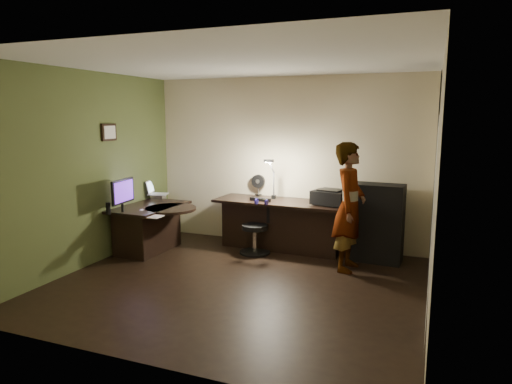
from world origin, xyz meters
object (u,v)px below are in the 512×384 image
(desk_right, at_px, (281,225))
(monitor, at_px, (122,201))
(cabinet, at_px, (376,223))
(office_chair, at_px, (255,227))
(person, at_px, (349,207))
(desk_left, at_px, (150,228))

(desk_right, distance_m, monitor, 2.42)
(cabinet, distance_m, monitor, 3.67)
(office_chair, xyz_separation_m, person, (1.46, -0.22, 0.46))
(desk_left, relative_size, office_chair, 1.49)
(desk_left, height_order, monitor, monitor)
(desk_right, bearing_deg, office_chair, -129.16)
(office_chair, bearing_deg, cabinet, 14.89)
(cabinet, xyz_separation_m, monitor, (-3.43, -1.28, 0.31))
(cabinet, bearing_deg, person, -116.57)
(desk_right, height_order, person, person)
(desk_left, height_order, desk_right, desk_right)
(person, bearing_deg, office_chair, 84.60)
(monitor, relative_size, office_chair, 0.65)
(cabinet, bearing_deg, desk_right, -177.82)
(desk_right, relative_size, monitor, 3.83)
(monitor, bearing_deg, office_chair, 24.30)
(monitor, distance_m, person, 3.22)
(desk_left, distance_m, desk_right, 2.04)
(desk_left, xyz_separation_m, monitor, (-0.10, -0.52, 0.52))
(cabinet, relative_size, monitor, 2.08)
(cabinet, bearing_deg, desk_left, -163.29)
(desk_right, bearing_deg, cabinet, 1.07)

